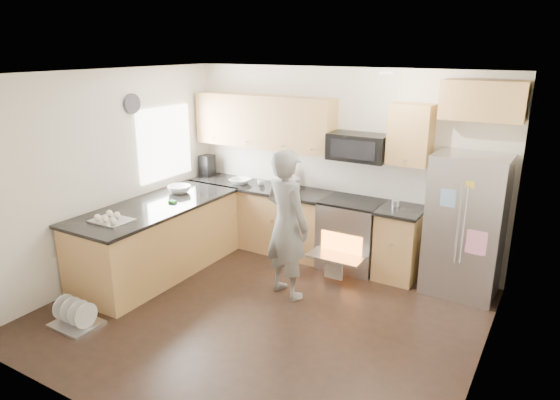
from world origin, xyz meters
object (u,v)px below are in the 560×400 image
Objects in this scene: stove_range at (352,219)px; dish_rack at (76,318)px; refrigerator at (466,225)px; person at (287,224)px.

stove_range is 3.52m from dish_rack.
person is at bearing -146.16° from refrigerator.
stove_range is at bearing 56.43° from dish_rack.
person reaches higher than dish_rack.
dish_rack is at bearing -137.78° from refrigerator.
person is (-1.77, -1.13, 0.04)m from refrigerator.
person is (-0.35, -1.12, 0.21)m from stove_range.
dish_rack is (-1.92, -2.89, -0.59)m from stove_range.
stove_range is 1.06× the size of refrigerator.
dish_rack is at bearing 67.98° from person.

